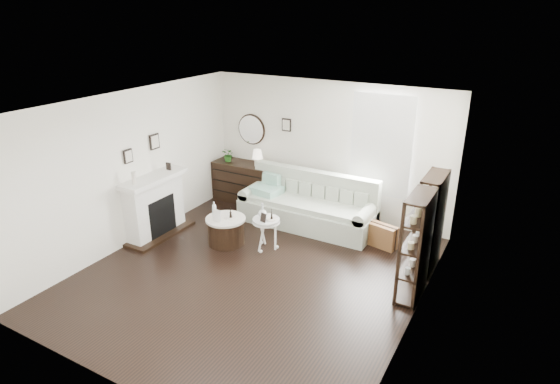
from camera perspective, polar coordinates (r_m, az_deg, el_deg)
The scene contains 18 objects.
room at distance 8.92m, azimuth 10.01°, elevation 5.88°, with size 5.50×5.50×5.50m.
fireplace at distance 8.88m, azimuth -14.95°, elevation -1.86°, with size 0.50×1.40×1.84m.
shelf_unit_far at distance 7.76m, azimuth 17.82°, elevation -3.58°, with size 0.30×0.80×1.60m.
shelf_unit_near at distance 6.97m, azimuth 16.19°, elevation -6.38°, with size 0.30×0.80×1.60m.
sofa at distance 9.09m, azimuth 3.46°, elevation -1.96°, with size 2.63×0.91×1.02m.
quilt at distance 9.26m, azimuth -1.64°, elevation 0.26°, with size 0.55×0.45×0.14m, color #258A58.
suitcase at distance 8.50m, azimuth 12.04°, elevation -5.16°, with size 0.63×0.21×0.42m, color brown.
dresser at distance 10.19m, azimuth -4.50°, elevation 1.24°, with size 1.29×0.55×0.86m.
table_lamp at distance 9.79m, azimuth -2.76°, elevation 4.19°, with size 0.22×0.22×0.35m, color white, non-canonical shape.
potted_plant at distance 10.13m, azimuth -6.29°, elevation 4.53°, with size 0.27×0.23×0.30m, color #225819.
drum_table at distance 8.44m, azimuth -6.59°, elevation -4.67°, with size 0.71×0.71×0.49m.
pedestal_table at distance 8.08m, azimuth -1.71°, elevation -3.61°, with size 0.48×0.48×0.58m.
eiffel_drum at distance 8.29m, azimuth -6.05°, elevation -2.52°, with size 0.12×0.12×0.21m, color black, non-canonical shape.
bottle_drum at distance 8.32m, azimuth -8.02°, elevation -2.16°, with size 0.07×0.07×0.30m, color silver.
card_frame_drum at distance 8.19m, azimuth -7.70°, elevation -2.88°, with size 0.16×0.01×0.21m, color silver.
eiffel_ped at distance 8.00m, azimuth -1.03°, elevation -2.78°, with size 0.10×0.10×0.18m, color black, non-canonical shape.
flask_ped at distance 8.06m, azimuth -2.15°, elevation -2.25°, with size 0.15×0.15×0.27m, color silver, non-canonical shape.
card_frame_ped at distance 7.92m, azimuth -2.05°, elevation -3.15°, with size 0.12×0.01×0.15m, color black.
Camera 1 is at (3.54, -5.43, 3.98)m, focal length 30.00 mm.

